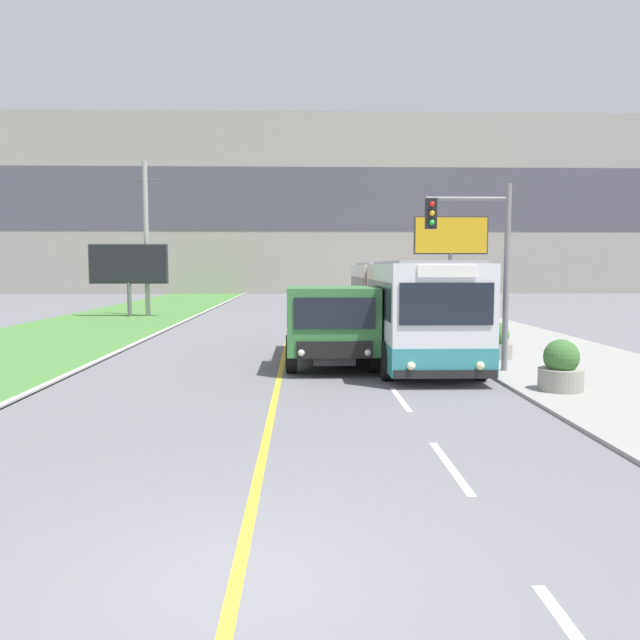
% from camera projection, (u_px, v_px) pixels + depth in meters
% --- Properties ---
extents(ground_plane, '(300.00, 300.00, 0.00)m').
position_uv_depth(ground_plane, '(237.00, 579.00, 5.77)').
color(ground_plane, slate).
extents(lane_marking_centre, '(2.88, 140.00, 0.01)m').
position_uv_depth(lane_marking_centre, '(282.00, 502.00, 7.66)').
color(lane_marking_centre, gold).
rests_on(lane_marking_centre, ground_plane).
extents(apartment_block_background, '(80.00, 8.04, 19.04)m').
position_uv_depth(apartment_block_background, '(297.00, 207.00, 69.52)').
color(apartment_block_background, gray).
rests_on(apartment_block_background, ground_plane).
extents(city_bus, '(2.66, 12.78, 3.05)m').
position_uv_depth(city_bus, '(403.00, 307.00, 20.79)').
color(city_bus, silver).
rests_on(city_bus, ground_plane).
extents(dump_truck, '(2.54, 6.47, 2.33)m').
position_uv_depth(dump_truck, '(331.00, 325.00, 17.99)').
color(dump_truck, black).
rests_on(dump_truck, ground_plane).
extents(utility_pole_far, '(1.80, 0.28, 8.95)m').
position_uv_depth(utility_pole_far, '(146.00, 238.00, 36.08)').
color(utility_pole_far, '#9E9E99').
rests_on(utility_pole_far, ground_plane).
extents(traffic_light_mast, '(2.28, 0.32, 5.09)m').
position_uv_depth(traffic_light_mast, '(481.00, 252.00, 16.61)').
color(traffic_light_mast, slate).
rests_on(traffic_light_mast, ground_plane).
extents(billboard_large, '(4.57, 0.24, 5.98)m').
position_uv_depth(billboard_large, '(451.00, 239.00, 38.31)').
color(billboard_large, '#59595B').
rests_on(billboard_large, ground_plane).
extents(billboard_small, '(4.48, 0.24, 4.18)m').
position_uv_depth(billboard_small, '(128.00, 266.00, 35.61)').
color(billboard_small, '#59595B').
rests_on(billboard_small, ground_plane).
extents(planter_round_near, '(0.99, 0.99, 1.17)m').
position_uv_depth(planter_round_near, '(561.00, 368.00, 14.15)').
color(planter_round_near, gray).
rests_on(planter_round_near, sidewalk_right).
extents(planter_round_second, '(0.97, 0.97, 1.12)m').
position_uv_depth(planter_round_second, '(496.00, 342.00, 19.14)').
color(planter_round_second, gray).
rests_on(planter_round_second, sidewalk_right).
extents(planter_round_third, '(0.91, 0.91, 1.12)m').
position_uv_depth(planter_round_third, '(457.00, 327.00, 24.12)').
color(planter_round_third, gray).
rests_on(planter_round_third, sidewalk_right).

